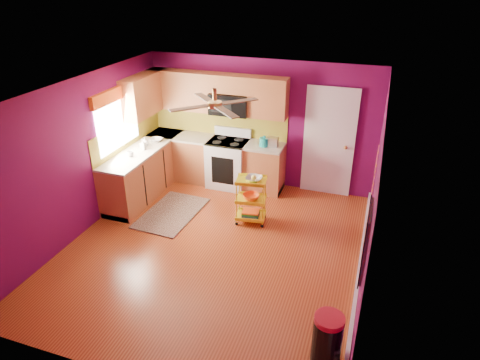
% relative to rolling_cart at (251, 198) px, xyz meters
% --- Properties ---
extents(ground, '(5.00, 5.00, 0.00)m').
position_rel_rolling_cart_xyz_m(ground, '(-0.31, -0.95, -0.46)').
color(ground, maroon).
rests_on(ground, ground).
extents(room_envelope, '(4.54, 5.04, 2.52)m').
position_rel_rolling_cart_xyz_m(room_envelope, '(-0.29, -0.95, 1.17)').
color(room_envelope, '#620B47').
rests_on(room_envelope, ground).
extents(lower_cabinets, '(2.81, 2.31, 0.94)m').
position_rel_rolling_cart_xyz_m(lower_cabinets, '(-1.66, 0.86, -0.03)').
color(lower_cabinets, brown).
rests_on(lower_cabinets, ground).
extents(electric_range, '(0.76, 0.66, 1.13)m').
position_rel_rolling_cart_xyz_m(electric_range, '(-0.86, 1.22, 0.02)').
color(electric_range, white).
rests_on(electric_range, ground).
extents(upper_cabinetry, '(2.80, 2.30, 1.26)m').
position_rel_rolling_cart_xyz_m(upper_cabinetry, '(-1.56, 1.22, 1.34)').
color(upper_cabinetry, brown).
rests_on(upper_cabinetry, ground).
extents(left_window, '(0.08, 1.35, 1.08)m').
position_rel_rolling_cart_xyz_m(left_window, '(-2.53, 0.10, 1.27)').
color(left_window, white).
rests_on(left_window, ground).
extents(panel_door, '(0.95, 0.11, 2.15)m').
position_rel_rolling_cart_xyz_m(panel_door, '(1.04, 1.52, 0.56)').
color(panel_door, white).
rests_on(panel_door, ground).
extents(right_wall_art, '(0.04, 2.74, 1.04)m').
position_rel_rolling_cart_xyz_m(right_wall_art, '(1.91, -1.29, 0.98)').
color(right_wall_art, black).
rests_on(right_wall_art, ground).
extents(ceiling_fan, '(1.01, 1.01, 0.26)m').
position_rel_rolling_cart_xyz_m(ceiling_fan, '(-0.31, -0.75, 1.83)').
color(ceiling_fan, '#BF8C3F').
rests_on(ceiling_fan, ground).
extents(shag_rug, '(0.94, 1.45, 0.02)m').
position_rel_rolling_cart_xyz_m(shag_rug, '(-1.44, -0.21, -0.45)').
color(shag_rug, black).
rests_on(shag_rug, ground).
extents(rolling_cart, '(0.55, 0.43, 0.90)m').
position_rel_rolling_cart_xyz_m(rolling_cart, '(0.00, 0.00, 0.00)').
color(rolling_cart, yellow).
rests_on(rolling_cart, ground).
extents(trash_can, '(0.44, 0.44, 0.63)m').
position_rel_rolling_cart_xyz_m(trash_can, '(1.67, -2.53, -0.15)').
color(trash_can, black).
rests_on(trash_can, ground).
extents(teal_kettle, '(0.18, 0.18, 0.21)m').
position_rel_rolling_cart_xyz_m(teal_kettle, '(-0.13, 1.21, 0.56)').
color(teal_kettle, teal).
rests_on(teal_kettle, lower_cabinets).
extents(toaster, '(0.22, 0.15, 0.18)m').
position_rel_rolling_cart_xyz_m(toaster, '(0.02, 1.24, 0.57)').
color(toaster, beige).
rests_on(toaster, lower_cabinets).
extents(soap_bottle_a, '(0.09, 0.09, 0.20)m').
position_rel_rolling_cart_xyz_m(soap_bottle_a, '(-2.21, 0.33, 0.58)').
color(soap_bottle_a, '#EA3F72').
rests_on(soap_bottle_a, lower_cabinets).
extents(soap_bottle_b, '(0.13, 0.13, 0.17)m').
position_rel_rolling_cart_xyz_m(soap_bottle_b, '(-2.27, 0.49, 0.56)').
color(soap_bottle_b, white).
rests_on(soap_bottle_b, lower_cabinets).
extents(counter_dish, '(0.24, 0.24, 0.06)m').
position_rel_rolling_cart_xyz_m(counter_dish, '(-2.19, 0.77, 0.51)').
color(counter_dish, white).
rests_on(counter_dish, lower_cabinets).
extents(counter_cup, '(0.12, 0.12, 0.10)m').
position_rel_rolling_cart_xyz_m(counter_cup, '(-2.26, -0.05, 0.52)').
color(counter_cup, white).
rests_on(counter_cup, lower_cabinets).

